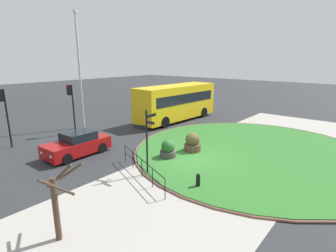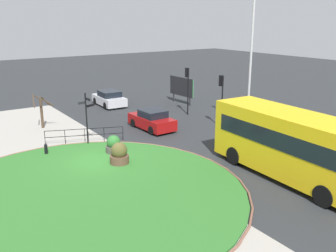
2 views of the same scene
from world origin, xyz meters
TOP-DOWN VIEW (x-y plane):
  - ground at (0.00, 0.00)m, footprint 120.00×120.00m
  - sidewalk_paving at (0.00, -2.05)m, footprint 32.00×7.91m
  - grass_island at (3.43, -2.39)m, footprint 14.85×14.85m
  - grass_kerb_ring at (3.43, -2.39)m, footprint 15.16×15.16m
  - signpost_directional at (-3.25, 0.49)m, footprint 0.96×1.17m
  - bollard_foreground at (-2.83, -2.33)m, footprint 0.19×0.19m
  - railing_grass_edge at (-3.70, 0.45)m, footprint 1.87×4.65m
  - bus_yellow at (7.41, 6.95)m, footprint 9.17×2.93m
  - car_near_lane at (-4.00, 5.76)m, footprint 4.00×1.92m
  - traffic_light_near at (-6.17, 10.58)m, footprint 0.49×0.30m
  - traffic_light_far at (-1.59, 10.24)m, footprint 0.49×0.29m
  - lamppost_tall at (0.06, 11.36)m, footprint 0.32×0.32m
  - planter_near_signpost at (-0.84, 1.12)m, footprint 0.97×0.97m
  - planter_kerbside at (0.95, 0.59)m, footprint 1.07×1.07m
  - street_tree_bare at (-8.68, -0.81)m, footprint 1.38×1.38m

SIDE VIEW (x-z plane):
  - ground at x=0.00m, z-range 0.00..0.00m
  - sidewalk_paving at x=0.00m, z-range 0.00..0.02m
  - grass_island at x=3.43m, z-range 0.00..0.10m
  - grass_kerb_ring at x=3.43m, z-range 0.00..0.11m
  - bollard_foreground at x=-2.83m, z-range 0.01..0.72m
  - planter_near_signpost at x=-0.84m, z-range -0.06..1.09m
  - planter_kerbside at x=0.95m, z-range -0.06..1.22m
  - railing_grass_edge at x=-3.70m, z-range 0.15..1.12m
  - car_near_lane at x=-4.00m, z-range -0.05..1.41m
  - street_tree_bare at x=-8.68m, z-range 0.05..2.71m
  - bus_yellow at x=7.41m, z-range 0.12..3.47m
  - signpost_directional at x=-3.25m, z-range 0.29..3.69m
  - traffic_light_far at x=-1.59m, z-range 0.90..4.78m
  - traffic_light_near at x=-6.17m, z-range 0.91..4.82m
  - lamppost_tall at x=0.06m, z-range 0.30..9.79m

